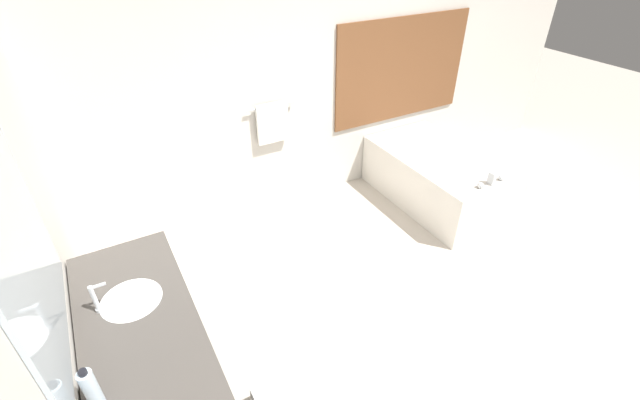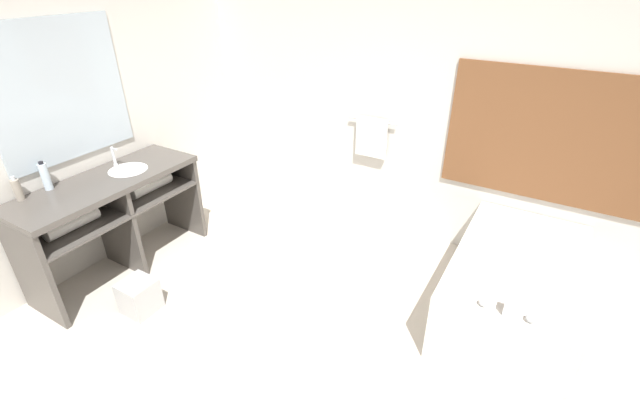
# 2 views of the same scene
# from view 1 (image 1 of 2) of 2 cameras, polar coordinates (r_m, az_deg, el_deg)

# --- Properties ---
(ground_plane) EXTENTS (16.00, 16.00, 0.00)m
(ground_plane) POSITION_cam_1_polar(r_m,az_deg,el_deg) (3.53, 14.73, -16.93)
(ground_plane) COLOR beige
(ground_plane) RESTS_ON ground
(wall_back_with_blinds) EXTENTS (7.40, 0.13, 2.70)m
(wall_back_with_blinds) POSITION_cam_1_polar(r_m,az_deg,el_deg) (4.31, -2.76, 15.94)
(wall_back_with_blinds) COLOR silver
(wall_back_with_blinds) RESTS_ON ground_plane
(wall_left_with_mirror) EXTENTS (0.08, 7.40, 2.70)m
(wall_left_with_mirror) POSITION_cam_1_polar(r_m,az_deg,el_deg) (2.00, -34.03, -15.04)
(wall_left_with_mirror) COLOR silver
(wall_left_with_mirror) RESTS_ON ground_plane
(vanity_counter) EXTENTS (0.59, 1.54, 0.90)m
(vanity_counter) POSITION_cam_1_polar(r_m,az_deg,el_deg) (2.67, -21.74, -18.69)
(vanity_counter) COLOR #4C4742
(vanity_counter) RESTS_ON ground_plane
(sink_faucet) EXTENTS (0.09, 0.04, 0.18)m
(sink_faucet) POSITION_cam_1_polar(r_m,az_deg,el_deg) (2.59, -27.75, -11.64)
(sink_faucet) COLOR silver
(sink_faucet) RESTS_ON vanity_counter
(bathtub) EXTENTS (0.91, 1.54, 0.67)m
(bathtub) POSITION_cam_1_polar(r_m,az_deg,el_deg) (4.83, 15.38, 3.22)
(bathtub) COLOR silver
(bathtub) RESTS_ON ground_plane
(water_bottle_1) EXTENTS (0.06, 0.06, 0.24)m
(water_bottle_1) POSITION_cam_1_polar(r_m,az_deg,el_deg) (2.19, -28.19, -21.35)
(water_bottle_1) COLOR silver
(water_bottle_1) RESTS_ON vanity_counter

